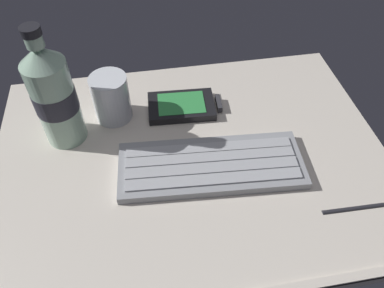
% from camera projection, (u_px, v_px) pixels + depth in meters
% --- Properties ---
extents(ground_plane, '(0.64, 0.48, 0.03)m').
position_uv_depth(ground_plane, '(192.00, 161.00, 0.62)').
color(ground_plane, beige).
extents(keyboard, '(0.30, 0.13, 0.02)m').
position_uv_depth(keyboard, '(211.00, 165.00, 0.59)').
color(keyboard, '#93969B').
rests_on(keyboard, ground_plane).
extents(handheld_device, '(0.13, 0.08, 0.02)m').
position_uv_depth(handheld_device, '(185.00, 106.00, 0.68)').
color(handheld_device, black).
rests_on(handheld_device, ground_plane).
extents(juice_cup, '(0.06, 0.06, 0.09)m').
position_uv_depth(juice_cup, '(112.00, 99.00, 0.64)').
color(juice_cup, silver).
rests_on(juice_cup, ground_plane).
extents(water_bottle, '(0.07, 0.07, 0.21)m').
position_uv_depth(water_bottle, '(54.00, 96.00, 0.57)').
color(water_bottle, '#9EC1A8').
rests_on(water_bottle, ground_plane).
extents(stylus_pen, '(0.10, 0.01, 0.01)m').
position_uv_depth(stylus_pen, '(354.00, 208.00, 0.54)').
color(stylus_pen, '#26262B').
rests_on(stylus_pen, ground_plane).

